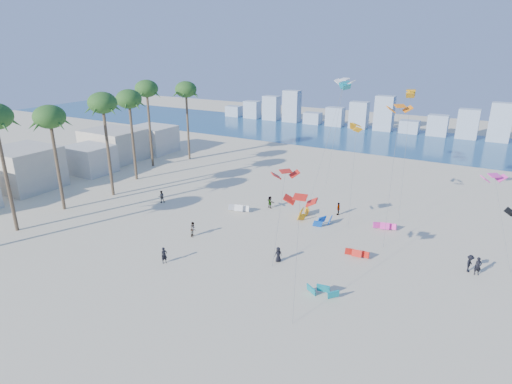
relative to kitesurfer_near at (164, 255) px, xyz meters
The scene contains 10 objects.
ground 4.70m from the kitesurfer_near, 80.29° to the right, with size 220.00×220.00×0.00m, color beige.
ocean 67.45m from the kitesurfer_near, 89.34° to the left, with size 220.00×220.00×0.00m, color navy.
kitesurfer_near is the anchor object (origin of this frame).
kitesurfer_mid 6.38m from the kitesurfer_near, 101.57° to the left, with size 0.82×0.64×1.69m, color gray.
kitesurfers_far 17.27m from the kitesurfer_near, 54.42° to the left, with size 39.07×15.40×1.75m.
grounded_kites 16.85m from the kitesurfer_near, 53.27° to the left, with size 20.54×17.25×1.02m.
flying_kites 27.69m from the kitesurfer_near, 54.01° to the left, with size 28.05×34.43×16.25m.
palm_row 26.73m from the kitesurfer_near, 151.33° to the left, with size 9.81×44.80×14.68m.
beachfront_buildings 36.76m from the kitesurfer_near, 153.71° to the left, with size 11.50×43.00×6.00m.
distant_skyline 77.48m from the kitesurfer_near, 90.30° to the left, with size 85.00×3.00×8.40m.
Camera 1 is at (24.99, -22.65, 20.28)m, focal length 29.45 mm.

